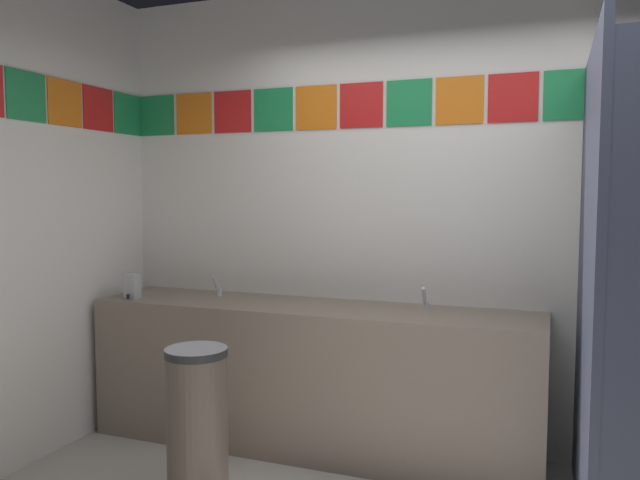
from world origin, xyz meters
The scene contains 7 objects.
wall_back centered at (0.00, 1.50, 1.42)m, with size 4.47×0.09×2.83m.
vanity_counter centered at (-0.83, 1.17, 0.44)m, with size 2.71×0.58×0.87m.
faucet_left centered at (-1.50, 1.26, 0.93)m, with size 0.04×0.10×0.14m.
faucet_right centered at (-0.15, 1.26, 0.93)m, with size 0.04×0.10×0.14m.
soap_dispenser centered at (-1.98, 1.00, 0.95)m, with size 0.09×0.09×0.16m.
stall_divider centered at (0.86, 0.52, 1.10)m, with size 0.92×1.37×2.21m.
trash_bin centered at (-1.10, 0.35, 0.39)m, with size 0.31×0.31×0.78m.
Camera 1 is at (0.52, -2.25, 1.56)m, focal length 34.73 mm.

